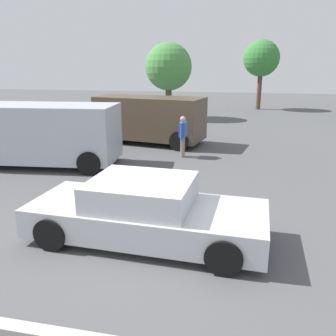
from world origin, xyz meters
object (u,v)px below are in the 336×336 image
dog (143,177)px  van_white (42,133)px  suv_dark (149,118)px  sedan_foreground (146,212)px  pedestrian (183,133)px

dog → van_white: bearing=73.4°
dog → suv_dark: suv_dark is taller
sedan_foreground → van_white: 6.67m
sedan_foreground → van_white: bearing=140.0°
suv_dark → dog: bearing=113.4°
pedestrian → van_white: bearing=-151.8°
dog → suv_dark: (-1.33, 5.78, 0.80)m
dog → van_white: van_white is taller
van_white → suv_dark: van_white is taller
suv_dark → pedestrian: 2.81m
pedestrian → dog: bearing=-94.6°
dog → pedestrian: size_ratio=0.42×
dog → pedestrian: (0.52, 3.66, 0.60)m
van_white → pedestrian: 4.97m
van_white → dog: bearing=-27.3°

